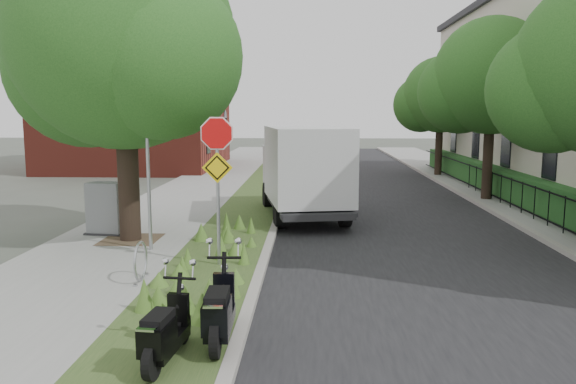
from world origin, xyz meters
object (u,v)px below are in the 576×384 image
(scooter_near, at_px, (163,339))
(scooter_far, at_px, (219,317))
(box_truck, at_px, (304,168))
(utility_cabinet, at_px, (107,209))
(sign_assembly, at_px, (217,160))

(scooter_near, bearing_deg, scooter_far, 48.13)
(box_truck, bearing_deg, utility_cabinet, -150.55)
(sign_assembly, xyz_separation_m, scooter_near, (0.08, -4.75, -1.85))
(scooter_far, distance_m, utility_cabinet, 8.13)
(scooter_far, relative_size, box_truck, 0.30)
(sign_assembly, distance_m, scooter_near, 5.10)
(sign_assembly, height_order, scooter_near, sign_assembly)
(box_truck, bearing_deg, sign_assembly, -106.31)
(scooter_near, xyz_separation_m, utility_cabinet, (-3.53, 7.67, 0.29))
(box_truck, distance_m, utility_cabinet, 5.97)
(scooter_far, xyz_separation_m, utility_cabinet, (-4.12, 7.00, 0.26))
(sign_assembly, relative_size, utility_cabinet, 2.37)
(scooter_near, distance_m, utility_cabinet, 8.45)
(box_truck, bearing_deg, scooter_near, -98.75)
(utility_cabinet, bearing_deg, sign_assembly, -40.22)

